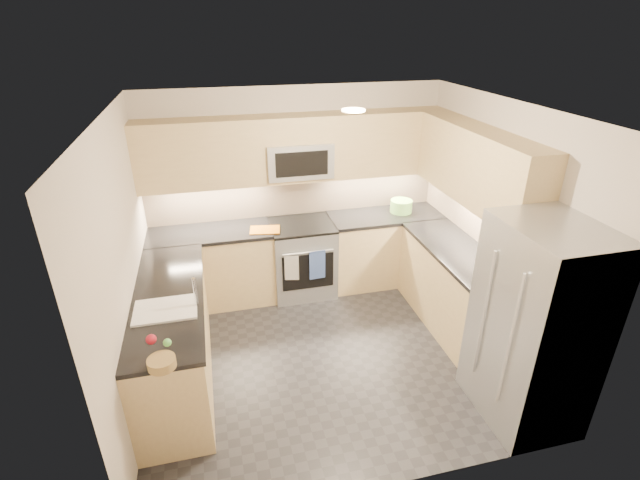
{
  "coord_description": "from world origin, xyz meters",
  "views": [
    {
      "loc": [
        -1.01,
        -3.75,
        3.19
      ],
      "look_at": [
        0.0,
        0.35,
        1.15
      ],
      "focal_mm": 26.0,
      "sensor_mm": 36.0,
      "label": 1
    }
  ],
  "objects_px": {
    "refrigerator": "(535,326)",
    "cutting_board": "(265,230)",
    "utensil_bowl": "(401,206)",
    "microwave": "(298,159)",
    "fruit_basket": "(162,363)",
    "gas_range": "(302,259)"
  },
  "relations": [
    {
      "from": "refrigerator",
      "to": "fruit_basket",
      "type": "bearing_deg",
      "value": 176.63
    },
    {
      "from": "gas_range",
      "to": "utensil_bowl",
      "type": "relative_size",
      "value": 3.3
    },
    {
      "from": "gas_range",
      "to": "cutting_board",
      "type": "bearing_deg",
      "value": -168.37
    },
    {
      "from": "microwave",
      "to": "cutting_board",
      "type": "relative_size",
      "value": 2.21
    },
    {
      "from": "gas_range",
      "to": "utensil_bowl",
      "type": "bearing_deg",
      "value": 2.3
    },
    {
      "from": "refrigerator",
      "to": "fruit_basket",
      "type": "xyz_separation_m",
      "value": [
        -2.94,
        0.17,
        0.08
      ]
    },
    {
      "from": "microwave",
      "to": "refrigerator",
      "type": "bearing_deg",
      "value": -60.38
    },
    {
      "from": "gas_range",
      "to": "fruit_basket",
      "type": "distance_m",
      "value": 2.75
    },
    {
      "from": "refrigerator",
      "to": "fruit_basket",
      "type": "distance_m",
      "value": 2.94
    },
    {
      "from": "gas_range",
      "to": "microwave",
      "type": "relative_size",
      "value": 1.2
    },
    {
      "from": "utensil_bowl",
      "to": "cutting_board",
      "type": "height_order",
      "value": "utensil_bowl"
    },
    {
      "from": "cutting_board",
      "to": "fruit_basket",
      "type": "height_order",
      "value": "fruit_basket"
    },
    {
      "from": "refrigerator",
      "to": "cutting_board",
      "type": "distance_m",
      "value": 3.01
    },
    {
      "from": "refrigerator",
      "to": "utensil_bowl",
      "type": "distance_m",
      "value": 2.48
    },
    {
      "from": "microwave",
      "to": "cutting_board",
      "type": "distance_m",
      "value": 0.91
    },
    {
      "from": "fruit_basket",
      "to": "refrigerator",
      "type": "bearing_deg",
      "value": -3.37
    },
    {
      "from": "utensil_bowl",
      "to": "gas_range",
      "type": "bearing_deg",
      "value": -177.7
    },
    {
      "from": "refrigerator",
      "to": "cutting_board",
      "type": "xyz_separation_m",
      "value": [
        -1.91,
        2.33,
        0.05
      ]
    },
    {
      "from": "microwave",
      "to": "fruit_basket",
      "type": "distance_m",
      "value": 2.89
    },
    {
      "from": "refrigerator",
      "to": "fruit_basket",
      "type": "height_order",
      "value": "refrigerator"
    },
    {
      "from": "cutting_board",
      "to": "microwave",
      "type": "bearing_deg",
      "value": 25.57
    },
    {
      "from": "gas_range",
      "to": "fruit_basket",
      "type": "height_order",
      "value": "fruit_basket"
    }
  ]
}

